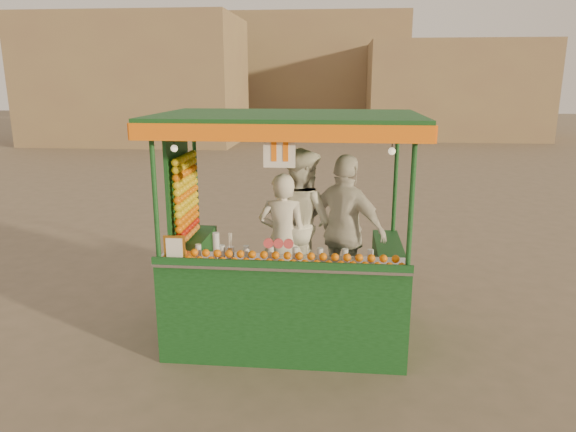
# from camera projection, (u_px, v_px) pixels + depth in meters

# --- Properties ---
(ground) EXTENTS (90.00, 90.00, 0.00)m
(ground) POSITION_uv_depth(u_px,v_px,m) (256.00, 328.00, 6.80)
(ground) COLOR brown
(ground) RESTS_ON ground
(building_left) EXTENTS (10.00, 6.00, 6.00)m
(building_left) POSITION_uv_depth(u_px,v_px,m) (138.00, 81.00, 26.16)
(building_left) COLOR olive
(building_left) RESTS_ON ground
(building_right) EXTENTS (9.00, 6.00, 5.00)m
(building_right) POSITION_uv_depth(u_px,v_px,m) (452.00, 90.00, 28.63)
(building_right) COLOR olive
(building_right) RESTS_ON ground
(building_center) EXTENTS (14.00, 7.00, 7.00)m
(building_center) POSITION_uv_depth(u_px,v_px,m) (296.00, 72.00, 35.00)
(building_center) COLOR olive
(building_center) RESTS_ON ground
(juice_cart) EXTENTS (2.99, 1.94, 2.72)m
(juice_cart) POSITION_uv_depth(u_px,v_px,m) (280.00, 271.00, 6.30)
(juice_cart) COLOR #103C15
(juice_cart) RESTS_ON ground
(vendor_left) EXTENTS (0.63, 0.44, 1.67)m
(vendor_left) POSITION_uv_depth(u_px,v_px,m) (283.00, 239.00, 6.63)
(vendor_left) COLOR white
(vendor_left) RESTS_ON ground
(vendor_middle) EXTENTS (1.18, 1.19, 1.94)m
(vendor_middle) POSITION_uv_depth(u_px,v_px,m) (302.00, 223.00, 6.86)
(vendor_middle) COLOR white
(vendor_middle) RESTS_ON ground
(vendor_right) EXTENTS (1.20, 0.98, 1.91)m
(vendor_right) POSITION_uv_depth(u_px,v_px,m) (345.00, 231.00, 6.56)
(vendor_right) COLOR silver
(vendor_right) RESTS_ON ground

